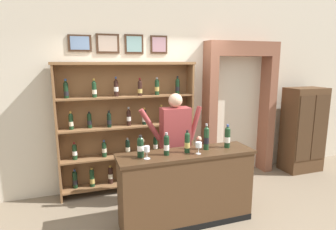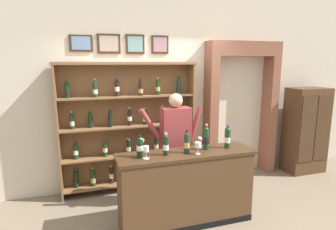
% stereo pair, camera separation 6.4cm
% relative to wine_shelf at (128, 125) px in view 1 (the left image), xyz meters
% --- Properties ---
extents(ground_plane, '(14.00, 14.00, 0.02)m').
position_rel_wine_shelf_xyz_m(ground_plane, '(0.41, -1.22, -1.09)').
color(ground_plane, '#7A6B56').
extents(back_wall, '(12.00, 0.19, 3.55)m').
position_rel_wine_shelf_xyz_m(back_wall, '(0.40, 0.23, 0.69)').
color(back_wall, beige).
rests_on(back_wall, ground).
extents(wine_shelf, '(2.19, 0.30, 2.08)m').
position_rel_wine_shelf_xyz_m(wine_shelf, '(0.00, 0.00, 0.00)').
color(wine_shelf, brown).
rests_on(wine_shelf, ground).
extents(archway_doorway, '(1.38, 0.45, 2.44)m').
position_rel_wine_shelf_xyz_m(archway_doorway, '(2.06, 0.10, 0.28)').
color(archway_doorway, brown).
rests_on(archway_doorway, ground).
extents(side_cabinet, '(0.73, 0.46, 1.61)m').
position_rel_wine_shelf_xyz_m(side_cabinet, '(3.34, -0.25, -0.28)').
color(side_cabinet, '#4C331E').
rests_on(side_cabinet, ground).
extents(tasting_counter, '(1.77, 0.48, 0.96)m').
position_rel_wine_shelf_xyz_m(tasting_counter, '(0.51, -1.23, -0.60)').
color(tasting_counter, '#4C331E').
rests_on(tasting_counter, ground).
extents(shopkeeper, '(0.95, 0.22, 1.66)m').
position_rel_wine_shelf_xyz_m(shopkeeper, '(0.54, -0.72, -0.06)').
color(shopkeeper, '#2D3347').
rests_on(shopkeeper, ground).
extents(tasting_bottle_bianco, '(0.08, 0.08, 0.27)m').
position_rel_wine_shelf_xyz_m(tasting_bottle_bianco, '(-0.08, -1.21, 0.01)').
color(tasting_bottle_bianco, black).
rests_on(tasting_bottle_bianco, tasting_counter).
extents(tasting_bottle_vin_santo, '(0.07, 0.07, 0.28)m').
position_rel_wine_shelf_xyz_m(tasting_bottle_vin_santo, '(0.24, -1.24, 0.01)').
color(tasting_bottle_vin_santo, black).
rests_on(tasting_bottle_vin_santo, tasting_counter).
extents(tasting_bottle_riserva, '(0.07, 0.07, 0.29)m').
position_rel_wine_shelf_xyz_m(tasting_bottle_riserva, '(0.52, -1.23, 0.01)').
color(tasting_bottle_riserva, '#19381E').
rests_on(tasting_bottle_riserva, tasting_counter).
extents(tasting_bottle_prosecco, '(0.07, 0.07, 0.34)m').
position_rel_wine_shelf_xyz_m(tasting_bottle_prosecco, '(0.80, -1.19, 0.04)').
color(tasting_bottle_prosecco, '#19381E').
rests_on(tasting_bottle_prosecco, tasting_counter).
extents(tasting_bottle_super_tuscan, '(0.08, 0.08, 0.31)m').
position_rel_wine_shelf_xyz_m(tasting_bottle_super_tuscan, '(1.10, -1.21, 0.02)').
color(tasting_bottle_super_tuscan, '#19381E').
rests_on(tasting_bottle_super_tuscan, tasting_counter).
extents(wine_glass_left, '(0.07, 0.07, 0.16)m').
position_rel_wine_shelf_xyz_m(wine_glass_left, '(-0.02, -1.30, -0.01)').
color(wine_glass_left, silver).
rests_on(wine_glass_left, tasting_counter).
extents(wine_glass_spare, '(0.08, 0.08, 0.15)m').
position_rel_wine_shelf_xyz_m(wine_glass_spare, '(0.63, -1.33, -0.01)').
color(wine_glass_spare, silver).
rests_on(wine_glass_spare, tasting_counter).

